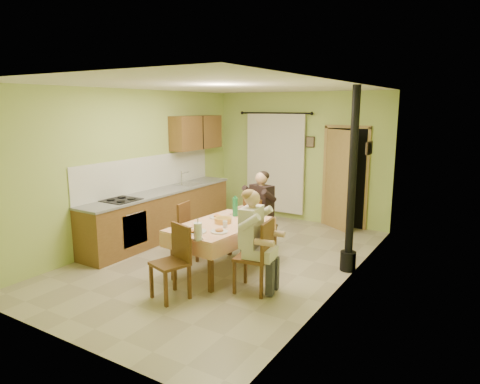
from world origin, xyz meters
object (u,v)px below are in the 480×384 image
Objects in this scene: chair_near at (171,277)px; man_right at (253,229)px; chair_left at (192,241)px; stove_flue at (351,206)px; chair_right at (254,271)px; chair_far at (260,236)px; dining_table at (221,248)px; man_far at (260,203)px.

chair_near is 0.70× the size of man_right.
chair_left is 2.64m from stove_flue.
chair_right is 1.09× the size of chair_left.
chair_far is 1.06× the size of chair_left.
chair_right is at bearing -90.00° from man_right.
chair_right is at bearing -121.45° from stove_flue.
chair_right is at bearing -46.85° from chair_far.
stove_flue is at bearing 37.19° from dining_table.
dining_table is 1.21× the size of man_far.
man_far reaches higher than chair_left.
chair_right is at bearing -119.96° from chair_near.
dining_table is at bearing 57.04° from man_right.
chair_right is (0.78, -0.35, -0.09)m from dining_table.
chair_left is at bearing -161.73° from stove_flue.
man_far reaches higher than dining_table.
man_far is at bearing 17.31° from man_right.
chair_left is 1.32m from man_far.
chair_right is 0.73× the size of man_far.
chair_right reaches higher than chair_far.
chair_left is at bearing 59.94° from chair_right.
man_right is at bearing -121.86° from stove_flue.
chair_right reaches higher than chair_near.
chair_near is 1.56m from chair_left.
chair_far is 0.35× the size of stove_flue.
man_right is (0.77, -0.35, 0.50)m from dining_table.
dining_table is 0.86m from chair_right.
chair_right is 1.72m from man_far.
stove_flue is (2.40, 0.79, 0.74)m from chair_left.
man_right reaches higher than chair_far.
man_far is at bearing 17.83° from chair_right.
chair_right is 0.59m from man_right.
chair_near is 1.26m from man_right.
dining_table is 1.81× the size of chair_left.
stove_flue is (1.68, 2.18, 0.73)m from chair_near.
chair_far is 1.71m from man_right.
chair_far is at bearing -75.71° from chair_near.
man_far and man_right have the same top height.
stove_flue reaches higher than chair_right.
man_far is (-0.71, 1.45, 0.59)m from chair_right.
chair_right is (0.82, 0.77, 0.00)m from chair_near.
chair_near is 0.35× the size of stove_flue.
chair_far is at bearing 18.18° from chair_right.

